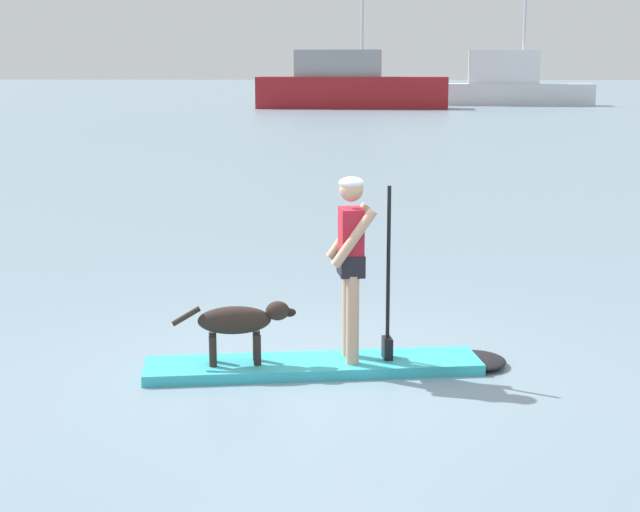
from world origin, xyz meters
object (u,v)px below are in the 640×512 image
(dog, at_px, (240,322))
(moored_boat_far_starboard, at_px, (511,85))
(person_paddler, at_px, (353,256))
(moored_boat_center, at_px, (349,86))
(paddleboard, at_px, (337,365))

(dog, bearing_deg, moored_boat_far_starboard, 80.72)
(person_paddler, bearing_deg, dog, -169.96)
(moored_boat_center, distance_m, moored_boat_far_starboard, 13.04)
(dog, distance_m, moored_boat_far_starboard, 64.94)
(paddleboard, relative_size, person_paddler, 2.02)
(person_paddler, xyz_separation_m, moored_boat_far_starboard, (9.44, 63.90, 0.38))
(paddleboard, height_order, moored_boat_center, moored_boat_center)
(paddleboard, distance_m, person_paddler, 1.05)
(paddleboard, relative_size, moored_boat_center, 0.27)
(person_paddler, distance_m, moored_boat_center, 57.85)
(moored_boat_far_starboard, bearing_deg, dog, -99.28)
(dog, height_order, moored_boat_far_starboard, moored_boat_far_starboard)
(paddleboard, bearing_deg, moored_boat_far_starboard, 81.48)
(paddleboard, height_order, dog, dog)
(dog, height_order, moored_boat_center, moored_boat_center)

